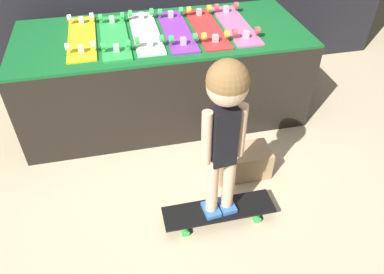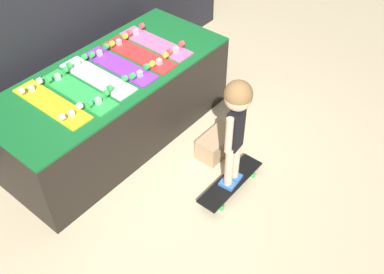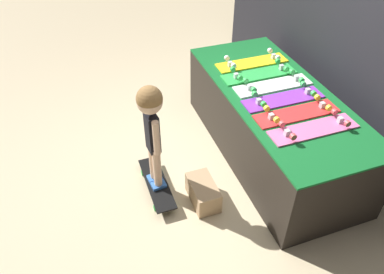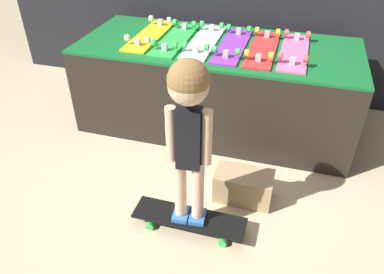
{
  "view_description": "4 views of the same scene",
  "coord_description": "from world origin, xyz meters",
  "px_view_note": "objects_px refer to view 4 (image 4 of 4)",
  "views": [
    {
      "loc": [
        -0.37,
        -2.07,
        1.97
      ],
      "look_at": [
        0.04,
        -0.25,
        0.41
      ],
      "focal_mm": 35.0,
      "sensor_mm": 36.0,
      "label": 1
    },
    {
      "loc": [
        -2.04,
        -1.97,
        3.02
      ],
      "look_at": [
        0.09,
        -0.23,
        0.41
      ],
      "focal_mm": 42.0,
      "sensor_mm": 36.0,
      "label": 2
    },
    {
      "loc": [
        2.54,
        -1.12,
        2.67
      ],
      "look_at": [
        0.01,
        -0.22,
        0.44
      ],
      "focal_mm": 35.0,
      "sensor_mm": 36.0,
      "label": 3
    },
    {
      "loc": [
        0.61,
        -2.18,
        1.84
      ],
      "look_at": [
        0.04,
        -0.24,
        0.43
      ],
      "focal_mm": 35.0,
      "sensor_mm": 36.0,
      "label": 4
    }
  ],
  "objects_px": {
    "skateboard_green_on_rack": "(175,39)",
    "skateboard_white_on_rack": "(204,41)",
    "child": "(189,117)",
    "skateboard_red_on_rack": "(263,48)",
    "storage_box": "(243,186)",
    "skateboard_pink_on_rack": "(294,51)",
    "skateboard_on_floor": "(189,219)",
    "skateboard_yellow_on_rack": "(150,34)",
    "skateboard_purple_on_rack": "(233,45)"
  },
  "relations": [
    {
      "from": "skateboard_on_floor",
      "to": "child",
      "type": "distance_m",
      "value": 0.75
    },
    {
      "from": "skateboard_green_on_rack",
      "to": "skateboard_purple_on_rack",
      "type": "relative_size",
      "value": 1.0
    },
    {
      "from": "skateboard_yellow_on_rack",
      "to": "storage_box",
      "type": "bearing_deg",
      "value": -42.56
    },
    {
      "from": "skateboard_white_on_rack",
      "to": "skateboard_red_on_rack",
      "type": "height_order",
      "value": "same"
    },
    {
      "from": "skateboard_red_on_rack",
      "to": "skateboard_on_floor",
      "type": "bearing_deg",
      "value": -100.19
    },
    {
      "from": "skateboard_white_on_rack",
      "to": "skateboard_pink_on_rack",
      "type": "distance_m",
      "value": 0.71
    },
    {
      "from": "skateboard_purple_on_rack",
      "to": "child",
      "type": "distance_m",
      "value": 1.25
    },
    {
      "from": "skateboard_red_on_rack",
      "to": "storage_box",
      "type": "distance_m",
      "value": 1.09
    },
    {
      "from": "skateboard_yellow_on_rack",
      "to": "skateboard_on_floor",
      "type": "xyz_separation_m",
      "value": [
        0.73,
        -1.28,
        -0.68
      ]
    },
    {
      "from": "skateboard_on_floor",
      "to": "storage_box",
      "type": "xyz_separation_m",
      "value": [
        0.28,
        0.36,
        0.03
      ]
    },
    {
      "from": "skateboard_yellow_on_rack",
      "to": "skateboard_pink_on_rack",
      "type": "relative_size",
      "value": 1.0
    },
    {
      "from": "skateboard_green_on_rack",
      "to": "skateboard_white_on_rack",
      "type": "relative_size",
      "value": 1.0
    },
    {
      "from": "skateboard_yellow_on_rack",
      "to": "skateboard_green_on_rack",
      "type": "xyz_separation_m",
      "value": [
        0.24,
        -0.04,
        0.0
      ]
    },
    {
      "from": "skateboard_green_on_rack",
      "to": "storage_box",
      "type": "height_order",
      "value": "skateboard_green_on_rack"
    },
    {
      "from": "skateboard_yellow_on_rack",
      "to": "skateboard_white_on_rack",
      "type": "height_order",
      "value": "same"
    },
    {
      "from": "skateboard_white_on_rack",
      "to": "child",
      "type": "xyz_separation_m",
      "value": [
        0.25,
        -1.27,
        0.07
      ]
    },
    {
      "from": "skateboard_green_on_rack",
      "to": "skateboard_red_on_rack",
      "type": "distance_m",
      "value": 0.71
    },
    {
      "from": "skateboard_red_on_rack",
      "to": "child",
      "type": "distance_m",
      "value": 1.26
    },
    {
      "from": "skateboard_purple_on_rack",
      "to": "skateboard_on_floor",
      "type": "xyz_separation_m",
      "value": [
        0.01,
        -1.25,
        -0.68
      ]
    },
    {
      "from": "skateboard_pink_on_rack",
      "to": "storage_box",
      "type": "distance_m",
      "value": 1.12
    },
    {
      "from": "skateboard_red_on_rack",
      "to": "child",
      "type": "xyz_separation_m",
      "value": [
        -0.22,
        -1.24,
        0.07
      ]
    },
    {
      "from": "skateboard_yellow_on_rack",
      "to": "storage_box",
      "type": "distance_m",
      "value": 1.51
    },
    {
      "from": "skateboard_white_on_rack",
      "to": "skateboard_purple_on_rack",
      "type": "distance_m",
      "value": 0.24
    },
    {
      "from": "skateboard_yellow_on_rack",
      "to": "skateboard_green_on_rack",
      "type": "distance_m",
      "value": 0.24
    },
    {
      "from": "skateboard_white_on_rack",
      "to": "skateboard_pink_on_rack",
      "type": "height_order",
      "value": "same"
    },
    {
      "from": "skateboard_on_floor",
      "to": "storage_box",
      "type": "distance_m",
      "value": 0.46
    },
    {
      "from": "storage_box",
      "to": "child",
      "type": "bearing_deg",
      "value": -127.59
    },
    {
      "from": "skateboard_red_on_rack",
      "to": "storage_box",
      "type": "bearing_deg",
      "value": -86.48
    },
    {
      "from": "skateboard_white_on_rack",
      "to": "skateboard_on_floor",
      "type": "xyz_separation_m",
      "value": [
        0.25,
        -1.27,
        -0.68
      ]
    },
    {
      "from": "skateboard_yellow_on_rack",
      "to": "skateboard_pink_on_rack",
      "type": "distance_m",
      "value": 1.19
    },
    {
      "from": "skateboard_green_on_rack",
      "to": "skateboard_pink_on_rack",
      "type": "bearing_deg",
      "value": 0.61
    },
    {
      "from": "skateboard_yellow_on_rack",
      "to": "storage_box",
      "type": "relative_size",
      "value": 1.99
    },
    {
      "from": "skateboard_on_floor",
      "to": "child",
      "type": "xyz_separation_m",
      "value": [
        0.0,
        -0.0,
        0.75
      ]
    },
    {
      "from": "skateboard_red_on_rack",
      "to": "skateboard_on_floor",
      "type": "relative_size",
      "value": 1.08
    },
    {
      "from": "child",
      "to": "storage_box",
      "type": "height_order",
      "value": "child"
    },
    {
      "from": "skateboard_green_on_rack",
      "to": "skateboard_red_on_rack",
      "type": "relative_size",
      "value": 1.0
    },
    {
      "from": "skateboard_purple_on_rack",
      "to": "skateboard_on_floor",
      "type": "height_order",
      "value": "skateboard_purple_on_rack"
    },
    {
      "from": "skateboard_pink_on_rack",
      "to": "child",
      "type": "height_order",
      "value": "child"
    },
    {
      "from": "skateboard_yellow_on_rack",
      "to": "skateboard_red_on_rack",
      "type": "bearing_deg",
      "value": -2.54
    },
    {
      "from": "skateboard_green_on_rack",
      "to": "child",
      "type": "relative_size",
      "value": 0.73
    },
    {
      "from": "skateboard_red_on_rack",
      "to": "skateboard_pink_on_rack",
      "type": "relative_size",
      "value": 1.0
    },
    {
      "from": "skateboard_pink_on_rack",
      "to": "child",
      "type": "distance_m",
      "value": 1.34
    },
    {
      "from": "child",
      "to": "skateboard_green_on_rack",
      "type": "bearing_deg",
      "value": 105.88
    },
    {
      "from": "child",
      "to": "storage_box",
      "type": "bearing_deg",
      "value": 46.77
    },
    {
      "from": "child",
      "to": "skateboard_on_floor",
      "type": "bearing_deg",
      "value": 84.36
    },
    {
      "from": "skateboard_white_on_rack",
      "to": "child",
      "type": "height_order",
      "value": "child"
    },
    {
      "from": "skateboard_yellow_on_rack",
      "to": "skateboard_white_on_rack",
      "type": "bearing_deg",
      "value": -1.54
    },
    {
      "from": "skateboard_white_on_rack",
      "to": "skateboard_on_floor",
      "type": "relative_size",
      "value": 1.08
    },
    {
      "from": "skateboard_green_on_rack",
      "to": "skateboard_white_on_rack",
      "type": "xyz_separation_m",
      "value": [
        0.24,
        0.03,
        0.0
      ]
    },
    {
      "from": "skateboard_yellow_on_rack",
      "to": "skateboard_on_floor",
      "type": "bearing_deg",
      "value": -60.44
    }
  ]
}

